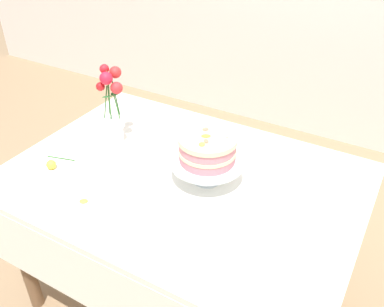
% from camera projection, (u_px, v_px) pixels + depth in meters
% --- Properties ---
extents(ground_plane, '(12.00, 12.00, 0.00)m').
position_uv_depth(ground_plane, '(185.00, 295.00, 2.10)').
color(ground_plane, '#8C7051').
extents(dining_table, '(1.40, 1.00, 0.74)m').
position_uv_depth(dining_table, '(179.00, 198.00, 1.72)').
color(dining_table, white).
rests_on(dining_table, ground).
extents(linen_napkin, '(0.38, 0.38, 0.00)m').
position_uv_depth(linen_napkin, '(207.00, 180.00, 1.66)').
color(linen_napkin, white).
rests_on(linen_napkin, dining_table).
extents(cake_stand, '(0.29, 0.29, 0.10)m').
position_uv_depth(cake_stand, '(207.00, 164.00, 1.62)').
color(cake_stand, silver).
rests_on(cake_stand, linen_napkin).
extents(layer_cake, '(0.22, 0.22, 0.11)m').
position_uv_depth(layer_cake, '(207.00, 148.00, 1.58)').
color(layer_cake, '#CC7A84').
rests_on(layer_cake, cake_stand).
extents(flower_vase, '(0.11, 0.10, 0.36)m').
position_uv_depth(flower_vase, '(113.00, 109.00, 1.82)').
color(flower_vase, silver).
rests_on(flower_vase, dining_table).
extents(fallen_rose, '(0.13, 0.11, 0.04)m').
position_uv_depth(fallen_rose, '(52.00, 164.00, 1.72)').
color(fallen_rose, '#2D6028').
rests_on(fallen_rose, dining_table).
extents(loose_petal_0, '(0.04, 0.04, 0.01)m').
position_uv_depth(loose_petal_0, '(84.00, 201.00, 1.55)').
color(loose_petal_0, yellow).
rests_on(loose_petal_0, dining_table).
extents(loose_petal_1, '(0.04, 0.05, 0.01)m').
position_uv_depth(loose_petal_1, '(112.00, 122.00, 2.05)').
color(loose_petal_1, orange).
rests_on(loose_petal_1, dining_table).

